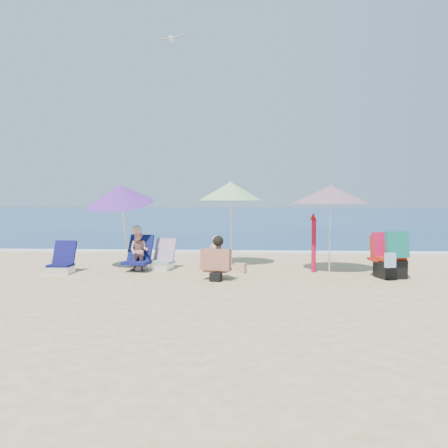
# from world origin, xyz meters

# --- Properties ---
(ground) EXTENTS (120.00, 120.00, 0.00)m
(ground) POSITION_xyz_m (0.00, 0.00, 0.00)
(ground) COLOR #D8BC84
(ground) RESTS_ON ground
(sea) EXTENTS (120.00, 80.00, 0.12)m
(sea) POSITION_xyz_m (0.00, 45.00, -0.05)
(sea) COLOR navy
(sea) RESTS_ON ground
(foam) EXTENTS (120.00, 0.50, 0.04)m
(foam) POSITION_xyz_m (0.00, 5.10, 0.02)
(foam) COLOR white
(foam) RESTS_ON ground
(umbrella_turquoise) EXTENTS (2.04, 2.04, 2.01)m
(umbrella_turquoise) POSITION_xyz_m (2.11, 1.19, 1.77)
(umbrella_turquoise) COLOR white
(umbrella_turquoise) RESTS_ON ground
(umbrella_striped) EXTENTS (1.80, 1.80, 2.13)m
(umbrella_striped) POSITION_xyz_m (-0.21, 2.16, 1.86)
(umbrella_striped) COLOR white
(umbrella_striped) RESTS_ON ground
(umbrella_blue) EXTENTS (1.90, 1.95, 2.17)m
(umbrella_blue) POSITION_xyz_m (-2.82, 1.48, 1.77)
(umbrella_blue) COLOR silver
(umbrella_blue) RESTS_ON ground
(furled_umbrella) EXTENTS (0.15, 0.15, 1.35)m
(furled_umbrella) POSITION_xyz_m (1.73, 1.13, 0.74)
(furled_umbrella) COLOR #A90C2B
(furled_umbrella) RESTS_ON ground
(chair_navy) EXTENTS (0.52, 0.64, 0.71)m
(chair_navy) POSITION_xyz_m (-3.94, 0.67, 0.19)
(chair_navy) COLOR #0B0C40
(chair_navy) RESTS_ON ground
(chair_rainbow) EXTENTS (0.66, 0.73, 0.72)m
(chair_rainbow) POSITION_xyz_m (-1.81, 1.41, 0.19)
(chair_rainbow) COLOR #C86E46
(chair_rainbow) RESTS_ON ground
(camp_chair_left) EXTENTS (0.65, 0.59, 0.87)m
(camp_chair_left) POSITION_xyz_m (3.21, 0.56, 0.26)
(camp_chair_left) COLOR #B61A0D
(camp_chair_left) RESTS_ON ground
(camp_chair_right) EXTENTS (0.66, 0.95, 1.01)m
(camp_chair_right) POSITION_xyz_m (3.24, 0.39, 0.36)
(camp_chair_right) COLOR #A9220C
(camp_chair_right) RESTS_ON ground
(person_center) EXTENTS (0.66, 0.69, 0.92)m
(person_center) POSITION_xyz_m (-0.41, 0.06, 0.44)
(person_center) COLOR tan
(person_center) RESTS_ON ground
(person_left) EXTENTS (0.64, 0.85, 1.05)m
(person_left) POSITION_xyz_m (-2.28, 1.08, 0.48)
(person_left) COLOR tan
(person_left) RESTS_ON ground
(bag_black_a) EXTENTS (0.32, 0.26, 0.22)m
(bag_black_a) POSITION_xyz_m (-2.45, 1.95, 0.11)
(bag_black_a) COLOR black
(bag_black_a) RESTS_ON ground
(bag_tan) EXTENTS (0.30, 0.26, 0.22)m
(bag_tan) POSITION_xyz_m (0.07, 0.92, 0.11)
(bag_tan) COLOR tan
(bag_tan) RESTS_ON ground
(bag_navy_b) EXTENTS (0.49, 0.45, 0.30)m
(bag_navy_b) POSITION_xyz_m (3.23, 0.80, 0.15)
(bag_navy_b) COLOR #1C223E
(bag_navy_b) RESTS_ON ground
(bag_black_b) EXTENTS (0.26, 0.22, 0.17)m
(bag_black_b) POSITION_xyz_m (-0.39, -0.23, 0.09)
(bag_black_b) COLOR black
(bag_black_b) RESTS_ON ground
(seagull) EXTENTS (0.72, 0.38, 0.13)m
(seagull) POSITION_xyz_m (-1.68, 2.27, 5.66)
(seagull) COLOR white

